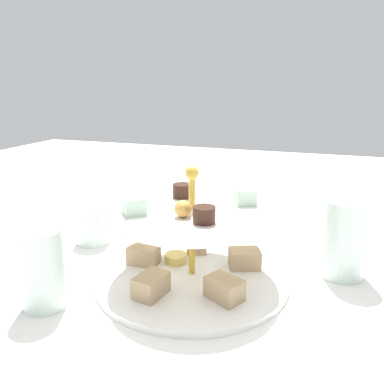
{
  "coord_description": "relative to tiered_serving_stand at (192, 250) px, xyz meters",
  "views": [
    {
      "loc": [
        -0.17,
        0.5,
        0.29
      ],
      "look_at": [
        0.0,
        0.0,
        0.14
      ],
      "focal_mm": 35.71,
      "sensor_mm": 36.0,
      "label": 1
    }
  ],
  "objects": [
    {
      "name": "water_glass_mid_back",
      "position": [
        0.16,
        0.13,
        0.01
      ],
      "size": [
        0.06,
        0.06,
        0.11
      ],
      "primitive_type": "cylinder",
      "color": "silver",
      "rests_on": "ground_plane"
    },
    {
      "name": "tiered_serving_stand",
      "position": [
        0.0,
        0.0,
        0.0
      ],
      "size": [
        0.29,
        0.29,
        0.18
      ],
      "color": "white",
      "rests_on": "ground_plane"
    },
    {
      "name": "butter_knife_right",
      "position": [
        -0.03,
        -0.28,
        -0.05
      ],
      "size": [
        0.17,
        0.03,
        0.0
      ],
      "primitive_type": "cube",
      "rotation": [
        0.0,
        0.0,
        6.38
      ],
      "color": "silver",
      "rests_on": "ground_plane"
    },
    {
      "name": "teacup_with_saucer",
      "position": [
        0.16,
        -0.19,
        -0.02
      ],
      "size": [
        0.09,
        0.09,
        0.05
      ],
      "color": "white",
      "rests_on": "ground_plane"
    },
    {
      "name": "water_glass_short_left",
      "position": [
        0.22,
        -0.07,
        -0.02
      ],
      "size": [
        0.06,
        0.06,
        0.07
      ],
      "primitive_type": "cylinder",
      "color": "silver",
      "rests_on": "ground_plane"
    },
    {
      "name": "ground_plane",
      "position": [
        -0.0,
        -0.0,
        -0.05
      ],
      "size": [
        2.4,
        2.4,
        0.0
      ],
      "primitive_type": "plane",
      "color": "white"
    },
    {
      "name": "water_glass_tall_right",
      "position": [
        -0.22,
        -0.09,
        0.01
      ],
      "size": [
        0.07,
        0.07,
        0.12
      ],
      "primitive_type": "cylinder",
      "color": "silver",
      "rests_on": "ground_plane"
    }
  ]
}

